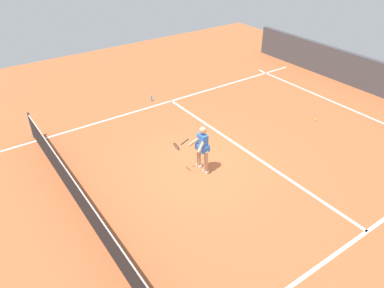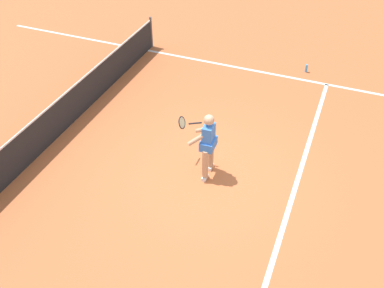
# 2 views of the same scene
# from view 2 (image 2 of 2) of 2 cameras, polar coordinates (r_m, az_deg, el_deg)

# --- Properties ---
(ground_plane) EXTENTS (26.01, 26.01, 0.00)m
(ground_plane) POSITION_cam_2_polar(r_m,az_deg,el_deg) (9.68, 2.23, -3.47)
(ground_plane) COLOR #C66638
(service_line_marking) EXTENTS (9.33, 0.10, 0.01)m
(service_line_marking) POSITION_cam_2_polar(r_m,az_deg,el_deg) (9.41, 13.07, -6.22)
(service_line_marking) COLOR white
(service_line_marking) RESTS_ON ground
(sideline_right_marking) EXTENTS (0.10, 18.01, 0.01)m
(sideline_right_marking) POSITION_cam_2_polar(r_m,az_deg,el_deg) (13.37, 9.20, 9.20)
(sideline_right_marking) COLOR white
(sideline_right_marking) RESTS_ON ground
(court_net) EXTENTS (10.01, 0.08, 1.00)m
(court_net) POSITION_cam_2_polar(r_m,az_deg,el_deg) (10.95, -16.80, 3.49)
(court_net) COLOR #4C4C51
(court_net) RESTS_ON ground
(tennis_player) EXTENTS (0.77, 0.94, 1.55)m
(tennis_player) POSITION_cam_2_polar(r_m,az_deg,el_deg) (9.07, 1.99, 0.17)
(tennis_player) COLOR tan
(tennis_player) RESTS_ON ground
(water_bottle) EXTENTS (0.07, 0.07, 0.24)m
(water_bottle) POSITION_cam_2_polar(r_m,az_deg,el_deg) (13.60, 14.65, 9.51)
(water_bottle) COLOR #4C9EE5
(water_bottle) RESTS_ON ground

